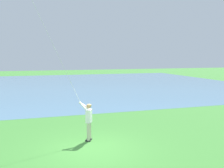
% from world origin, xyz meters
% --- Properties ---
extents(ground_plane, '(120.00, 120.00, 0.00)m').
position_xyz_m(ground_plane, '(0.00, 0.00, 0.00)').
color(ground_plane, '#3D7F33').
extents(lake_water, '(36.00, 44.00, 0.01)m').
position_xyz_m(lake_water, '(-24.17, 4.00, 0.00)').
color(lake_water, teal).
rests_on(lake_water, ground).
extents(person_kite_flyer, '(0.51, 0.63, 1.83)m').
position_xyz_m(person_kite_flyer, '(-1.07, 0.08, 1.05)').
color(person_kite_flyer, '#232328').
rests_on(person_kite_flyer, ground).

